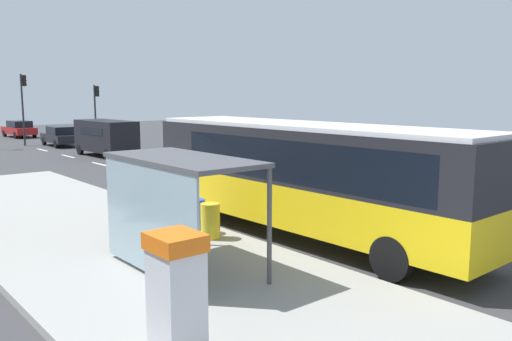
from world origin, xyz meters
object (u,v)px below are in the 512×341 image
object	(u,v)px
traffic_light_median	(23,99)
bus_shelter	(170,185)
sedan_far	(61,136)
recycling_bin_yellow	(210,221)
sedan_near	(19,129)
recycling_bin_blue	(196,216)
bus	(305,173)
recycling_bin_orange	(182,212)
traffic_light_near_side	(96,104)
white_van	(106,135)
ticket_machine	(177,299)

from	to	relation	value
traffic_light_median	bus_shelter	world-z (taller)	traffic_light_median
sedan_far	recycling_bin_yellow	distance (m)	29.97
sedan_near	recycling_bin_blue	bearing A→B (deg)	-99.42
sedan_near	traffic_light_median	distance (m)	9.05
recycling_bin_yellow	bus_shelter	world-z (taller)	bus_shelter
bus	bus_shelter	distance (m)	4.75
recycling_bin_yellow	recycling_bin_orange	size ratio (longest dim) A/B	1.00
recycling_bin_orange	traffic_light_near_side	size ratio (longest dim) A/B	0.20
recycling_bin_yellow	white_van	bearing A→B (deg)	72.92
ticket_machine	recycling_bin_blue	size ratio (longest dim) A/B	2.04
recycling_bin_blue	traffic_light_median	size ratio (longest dim) A/B	0.17
sedan_far	traffic_light_near_side	world-z (taller)	traffic_light_near_side
sedan_near	ticket_machine	world-z (taller)	ticket_machine
traffic_light_near_side	recycling_bin_blue	bearing A→B (deg)	-108.37
recycling_bin_yellow	traffic_light_near_side	distance (m)	31.55
sedan_far	recycling_bin_yellow	bearing A→B (deg)	-102.52
sedan_far	traffic_light_median	xyz separation A→B (m)	(-1.90, 2.26, 2.82)
sedan_far	recycling_bin_orange	world-z (taller)	sedan_far
recycling_bin_blue	bus_shelter	distance (m)	3.57
white_van	ticket_machine	xyz separation A→B (m)	(-10.60, -26.05, -0.17)
ticket_machine	bus_shelter	world-z (taller)	bus_shelter
bus	ticket_machine	world-z (taller)	bus
recycling_bin_blue	traffic_light_median	world-z (taller)	traffic_light_median
traffic_light_near_side	sedan_far	bearing A→B (deg)	-168.31
sedan_far	traffic_light_near_side	distance (m)	4.02
white_van	recycling_bin_yellow	xyz separation A→B (m)	(-6.40, -20.83, -0.69)
bus	recycling_bin_orange	world-z (taller)	bus
bus	sedan_near	xyz separation A→B (m)	(4.02, 40.95, -1.05)
sedan_far	bus_shelter	world-z (taller)	bus_shelter
ticket_machine	traffic_light_median	size ratio (longest dim) A/B	0.35
recycling_bin_yellow	bus	bearing A→B (deg)	-22.79
ticket_machine	bus_shelter	distance (m)	4.15
bus_shelter	ticket_machine	bearing A→B (deg)	-119.52
ticket_machine	traffic_light_median	world-z (taller)	traffic_light_median
traffic_light_near_side	traffic_light_median	bearing A→B (deg)	162.61
recycling_bin_blue	traffic_light_median	bearing A→B (deg)	81.52
recycling_bin_orange	bus_shelter	xyz separation A→B (m)	(-2.21, -3.10, 1.44)
bus	white_van	xyz separation A→B (m)	(3.91, 21.88, -0.50)
traffic_light_median	sedan_near	bearing A→B (deg)	77.18
ticket_machine	recycling_bin_yellow	world-z (taller)	ticket_machine
white_van	bus_shelter	world-z (taller)	bus_shelter
recycling_bin_yellow	recycling_bin_blue	size ratio (longest dim) A/B	1.00
bus	white_van	bearing A→B (deg)	79.86
recycling_bin_yellow	bus_shelter	distance (m)	3.14
bus	recycling_bin_blue	size ratio (longest dim) A/B	11.63
sedan_near	recycling_bin_yellow	bearing A→B (deg)	-99.25
bus	recycling_bin_blue	xyz separation A→B (m)	(-2.49, 1.75, -1.19)
sedan_near	recycling_bin_orange	xyz separation A→B (m)	(-6.50, -38.51, -0.14)
sedan_far	recycling_bin_yellow	world-z (taller)	sedan_far
sedan_far	recycling_bin_yellow	xyz separation A→B (m)	(-6.50, -29.26, -0.14)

